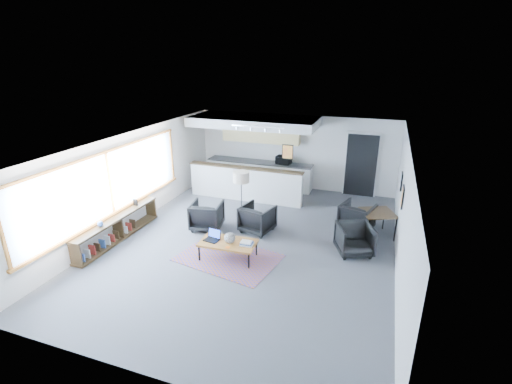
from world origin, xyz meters
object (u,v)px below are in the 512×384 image
(armchair_right, at_px, (257,217))
(dining_chair_near, at_px, (355,240))
(ceramic_pot, at_px, (230,238))
(dining_chair_far, at_px, (357,218))
(armchair_left, at_px, (207,214))
(floor_lamp, at_px, (241,179))
(laptop, at_px, (213,237))
(dining_table, at_px, (378,214))
(coffee_table, at_px, (228,243))
(book_stack, at_px, (247,243))
(microwave, at_px, (284,159))

(armchair_right, height_order, dining_chair_near, armchair_right)
(ceramic_pot, bearing_deg, dining_chair_far, 44.34)
(armchair_left, distance_m, floor_lamp, 1.36)
(ceramic_pot, xyz_separation_m, dining_chair_far, (2.65, 2.59, -0.20))
(armchair_right, distance_m, dining_chair_near, 2.62)
(laptop, distance_m, dining_table, 4.33)
(armchair_right, relative_size, dining_chair_near, 1.18)
(armchair_left, bearing_deg, dining_chair_far, -172.12)
(ceramic_pot, bearing_deg, coffee_table, 155.49)
(ceramic_pot, distance_m, floor_lamp, 2.06)
(book_stack, bearing_deg, ceramic_pot, -174.41)
(coffee_table, bearing_deg, armchair_right, 80.72)
(coffee_table, relative_size, dining_chair_near, 1.93)
(armchair_right, relative_size, dining_table, 0.78)
(armchair_right, bearing_deg, dining_chair_far, -146.10)
(book_stack, distance_m, floor_lamp, 2.18)
(ceramic_pot, bearing_deg, armchair_left, 133.48)
(floor_lamp, height_order, dining_chair_near, floor_lamp)
(armchair_left, bearing_deg, dining_chair_near, 168.81)
(armchair_left, height_order, dining_chair_near, armchair_left)
(ceramic_pot, distance_m, dining_table, 3.99)
(book_stack, xyz_separation_m, armchair_right, (-0.28, 1.57, -0.06))
(armchair_right, bearing_deg, book_stack, 112.95)
(book_stack, relative_size, dining_chair_near, 0.44)
(armchair_left, bearing_deg, laptop, 111.98)
(ceramic_pot, height_order, floor_lamp, floor_lamp)
(coffee_table, bearing_deg, microwave, 87.93)
(book_stack, bearing_deg, dining_table, 40.55)
(armchair_left, bearing_deg, book_stack, 132.12)
(laptop, bearing_deg, armchair_left, 131.71)
(ceramic_pot, relative_size, dining_chair_far, 0.36)
(floor_lamp, distance_m, microwave, 3.28)
(book_stack, bearing_deg, dining_chair_near, 27.58)
(armchair_right, bearing_deg, armchair_left, 24.51)
(armchair_left, height_order, dining_chair_far, armchair_left)
(coffee_table, bearing_deg, book_stack, -1.33)
(book_stack, height_order, dining_chair_near, dining_chair_near)
(floor_lamp, bearing_deg, laptop, -90.34)
(dining_table, bearing_deg, ceramic_pot, -142.79)
(floor_lamp, relative_size, dining_table, 1.48)
(dining_chair_near, distance_m, dining_chair_far, 1.34)
(laptop, relative_size, armchair_left, 0.46)
(ceramic_pot, relative_size, book_stack, 0.84)
(book_stack, relative_size, armchair_right, 0.38)
(armchair_left, bearing_deg, floor_lamp, -157.38)
(ceramic_pot, height_order, dining_chair_far, dining_chair_far)
(book_stack, relative_size, dining_table, 0.29)
(book_stack, bearing_deg, floor_lamp, 114.79)
(book_stack, xyz_separation_m, dining_chair_far, (2.25, 2.55, -0.11))
(floor_lamp, height_order, dining_chair_far, floor_lamp)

